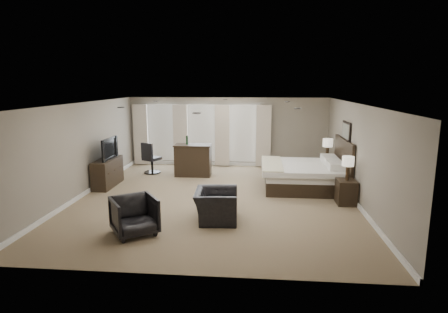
# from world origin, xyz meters

# --- Properties ---
(room) EXTENTS (7.60, 8.60, 2.64)m
(room) POSITION_xyz_m (0.00, 0.00, 1.30)
(room) COLOR #7F6C51
(room) RESTS_ON ground
(window_bay) EXTENTS (5.25, 0.20, 2.30)m
(window_bay) POSITION_xyz_m (-1.00, 4.11, 1.20)
(window_bay) COLOR silver
(window_bay) RESTS_ON room
(bed) EXTENTS (2.37, 2.26, 1.51)m
(bed) POSITION_xyz_m (2.58, 1.27, 0.75)
(bed) COLOR silver
(bed) RESTS_ON ground
(nightstand_near) EXTENTS (0.48, 0.59, 0.64)m
(nightstand_near) POSITION_xyz_m (3.47, -0.18, 0.32)
(nightstand_near) COLOR black
(nightstand_near) RESTS_ON ground
(nightstand_far) EXTENTS (0.47, 0.57, 0.62)m
(nightstand_far) POSITION_xyz_m (3.47, 2.72, 0.31)
(nightstand_far) COLOR black
(nightstand_far) RESTS_ON ground
(lamp_near) EXTENTS (0.31, 0.31, 0.63)m
(lamp_near) POSITION_xyz_m (3.47, -0.18, 0.96)
(lamp_near) COLOR beige
(lamp_near) RESTS_ON nightstand_near
(lamp_far) EXTENTS (0.33, 0.33, 0.68)m
(lamp_far) POSITION_xyz_m (3.47, 2.72, 0.96)
(lamp_far) COLOR beige
(lamp_far) RESTS_ON nightstand_far
(wall_art) EXTENTS (0.04, 0.96, 0.56)m
(wall_art) POSITION_xyz_m (3.70, 1.27, 1.75)
(wall_art) COLOR slate
(wall_art) RESTS_ON room
(dresser) EXTENTS (0.47, 1.46, 0.85)m
(dresser) POSITION_xyz_m (-3.45, 0.96, 0.42)
(dresser) COLOR black
(dresser) RESTS_ON ground
(tv) EXTENTS (0.66, 1.14, 0.15)m
(tv) POSITION_xyz_m (-3.45, 0.96, 0.92)
(tv) COLOR black
(tv) RESTS_ON dresser
(armchair_near) EXTENTS (0.77, 1.14, 0.96)m
(armchair_near) POSITION_xyz_m (0.21, -1.67, 0.48)
(armchair_near) COLOR black
(armchair_near) RESTS_ON ground
(armchair_far) EXTENTS (1.17, 1.15, 0.89)m
(armchair_far) POSITION_xyz_m (-1.41, -2.64, 0.44)
(armchair_far) COLOR black
(armchair_far) RESTS_ON ground
(bar_counter) EXTENTS (1.25, 0.65, 1.09)m
(bar_counter) POSITION_xyz_m (-1.05, 2.48, 0.55)
(bar_counter) COLOR black
(bar_counter) RESTS_ON ground
(bar_stool_left) EXTENTS (0.43, 0.43, 0.71)m
(bar_stool_left) POSITION_xyz_m (-1.50, 3.44, 0.36)
(bar_stool_left) COLOR black
(bar_stool_left) RESTS_ON ground
(bar_stool_right) EXTENTS (0.41, 0.41, 0.68)m
(bar_stool_right) POSITION_xyz_m (-0.94, 2.84, 0.34)
(bar_stool_right) COLOR black
(bar_stool_right) RESTS_ON ground
(desk_chair) EXTENTS (0.76, 0.76, 1.11)m
(desk_chair) POSITION_xyz_m (-2.55, 2.71, 0.56)
(desk_chair) COLOR black
(desk_chair) RESTS_ON ground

